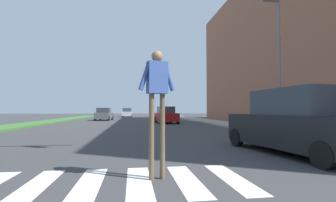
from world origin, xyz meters
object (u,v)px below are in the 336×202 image
(street_lamp_right, at_px, (278,52))
(sedan_far_horizon, at_px, (127,113))
(suv_crossing, at_px, (295,123))
(sedan_midblock, at_px, (166,115))
(pedestrian_performer, at_px, (157,93))
(sedan_distant, at_px, (104,114))

(street_lamp_right, relative_size, sedan_far_horizon, 1.85)
(suv_crossing, relative_size, sedan_midblock, 1.14)
(sedan_far_horizon, bearing_deg, street_lamp_right, -75.87)
(suv_crossing, xyz_separation_m, sedan_midblock, (-1.50, 17.98, -0.15))
(pedestrian_performer, height_order, sedan_far_horizon, pedestrian_performer)
(sedan_midblock, bearing_deg, sedan_distant, 130.29)
(street_lamp_right, xyz_separation_m, sedan_midblock, (-4.62, 12.23, -3.81))
(pedestrian_performer, bearing_deg, sedan_distant, 98.27)
(pedestrian_performer, bearing_deg, street_lamp_right, 46.18)
(pedestrian_performer, bearing_deg, sedan_midblock, 81.65)
(suv_crossing, relative_size, sedan_far_horizon, 1.18)
(sedan_distant, height_order, sedan_far_horizon, sedan_far_horizon)
(sedan_distant, bearing_deg, sedan_midblock, -49.71)
(suv_crossing, relative_size, sedan_distant, 1.14)
(sedan_midblock, distance_m, sedan_distant, 10.97)
(pedestrian_performer, distance_m, sedan_distant, 28.81)
(street_lamp_right, distance_m, sedan_midblock, 13.62)
(street_lamp_right, xyz_separation_m, sedan_distant, (-11.72, 20.60, -3.84))
(sedan_midblock, xyz_separation_m, sedan_far_horizon, (-4.43, 23.74, 0.01))
(street_lamp_right, height_order, sedan_far_horizon, street_lamp_right)
(suv_crossing, height_order, sedan_far_horizon, suv_crossing)
(pedestrian_performer, relative_size, sedan_midblock, 0.59)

